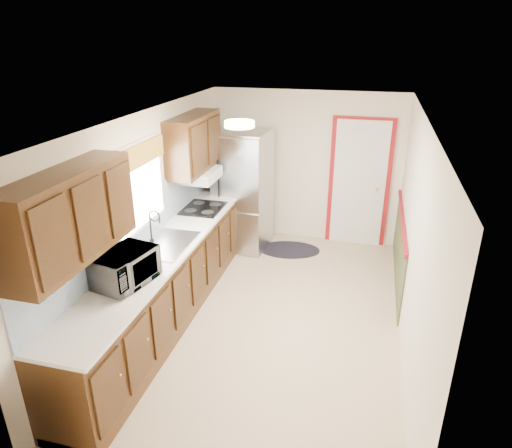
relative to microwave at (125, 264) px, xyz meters
The scene contains 8 objects.
room_shell 1.63m from the microwave, 42.51° to the left, with size 3.20×5.20×2.52m.
kitchen_run 0.87m from the microwave, 92.50° to the left, with size 0.63×4.00×2.20m.
back_wall_trim 3.98m from the microwave, 56.48° to the left, with size 1.12×2.30×2.08m.
ceiling_fixture 1.76m from the microwave, 45.00° to the left, with size 0.30×0.30×0.06m, color #FFD88C.
microwave is the anchor object (origin of this frame).
refrigerator 3.03m from the microwave, 83.91° to the left, with size 0.83×0.81×1.86m.
rug 3.38m from the microwave, 70.30° to the left, with size 0.96×0.62×0.01m, color black.
cooktop 2.09m from the microwave, 89.72° to the left, with size 0.52×0.62×0.02m, color black.
Camera 1 is at (0.99, -4.54, 3.20)m, focal length 32.00 mm.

